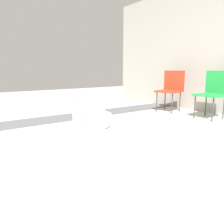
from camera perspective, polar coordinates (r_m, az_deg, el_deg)
The scene contains 5 objects.
ground_plane at distance 2.61m, azimuth -9.42°, elevation -8.09°, with size 14.00×14.00×0.00m, color #A8A59E.
gravel_strip at distance 4.02m, azimuth -11.65°, elevation -1.36°, with size 0.56×8.00×0.01m, color #4C4C51.
toilet at distance 2.73m, azimuth -5.11°, elevation -2.34°, with size 0.68×0.47×0.52m.
folding_chair_left at distance 4.68m, azimuth 15.26°, elevation 6.46°, with size 0.52×0.52×0.83m.
folding_chair_middle at distance 4.24m, azimuth 25.04°, elevation 5.39°, with size 0.44×0.44×0.83m.
Camera 1 is at (2.23, -1.06, 0.84)m, focal length 35.00 mm.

